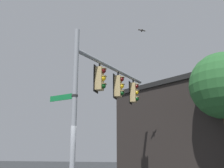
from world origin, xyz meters
name	(u,v)px	position (x,y,z in m)	size (l,w,h in m)	color
signal_pole	(74,107)	(0.00, 0.00, 3.20)	(0.20, 0.20, 6.41)	gray
mast_arm	(114,69)	(-2.81, 0.71, 5.52)	(0.18, 0.18, 5.79)	gray
traffic_light_nearest_pole	(100,79)	(-1.60, 0.42, 4.73)	(0.54, 0.49, 1.31)	black
traffic_light_mid_inner	(119,86)	(-3.18, 0.82, 4.73)	(0.54, 0.49, 1.31)	black
traffic_light_mid_outer	(134,93)	(-4.76, 1.22, 4.73)	(0.54, 0.49, 1.31)	black
street_name_sign	(66,97)	(-0.11, -0.43, 3.65)	(0.45, 1.36, 0.22)	#147238
bird_flying	(142,30)	(-3.66, 1.98, 7.80)	(0.30, 0.39, 0.10)	#4C4742
storefront_building	(211,130)	(-8.52, 5.18, 2.94)	(11.17, 12.89, 5.86)	#282321
tree_by_storefront	(224,86)	(-4.19, 5.71, 4.61)	(3.19, 3.19, 6.24)	#4C3823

